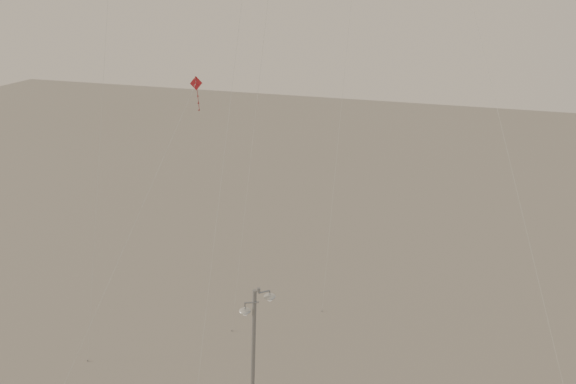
% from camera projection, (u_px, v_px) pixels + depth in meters
% --- Properties ---
extents(street_lamp, '(1.45, 1.08, 8.22)m').
position_uv_depth(street_lamp, '(254.00, 362.00, 25.06)').
color(street_lamp, gray).
rests_on(street_lamp, ground).
extents(kite_3, '(3.38, 13.47, 15.83)m').
position_uv_depth(kite_3, '(161.00, 165.00, 26.97)').
color(kite_3, maroon).
rests_on(kite_3, ground).
extents(kite_4, '(7.92, 8.54, 21.49)m').
position_uv_depth(kite_4, '(486.00, 65.00, 27.72)').
color(kite_4, '#2D2725').
rests_on(kite_4, ground).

